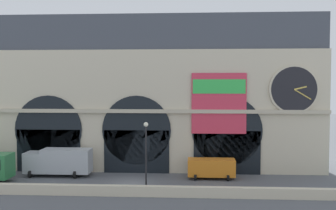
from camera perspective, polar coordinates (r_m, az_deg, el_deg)
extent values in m
plane|color=#54565B|center=(42.95, -5.47, -11.14)|extent=(200.00, 200.00, 0.00)
cube|color=beige|center=(38.34, -6.60, -12.13)|extent=(90.00, 0.70, 0.98)
cube|color=beige|center=(49.57, -4.08, -0.71)|extent=(44.49, 5.81, 14.53)
cube|color=#424751|center=(50.14, -4.08, 10.09)|extent=(44.49, 5.21, 4.27)
cube|color=black|center=(49.81, -16.77, -6.30)|extent=(7.73, 0.20, 5.07)
cylinder|color=black|center=(49.47, -16.81, -3.40)|extent=(8.14, 0.20, 8.14)
cube|color=black|center=(47.22, -4.54, -6.69)|extent=(7.73, 0.20, 5.07)
cylinder|color=black|center=(46.86, -4.55, -3.63)|extent=(8.14, 0.20, 8.14)
cube|color=black|center=(46.93, 8.47, -6.77)|extent=(7.73, 0.20, 5.07)
cylinder|color=black|center=(46.56, 8.49, -3.70)|extent=(8.14, 0.20, 8.14)
cylinder|color=beige|center=(47.39, 17.64, 2.14)|extent=(5.59, 0.25, 5.59)
cylinder|color=black|center=(47.28, 17.67, 2.14)|extent=(5.18, 0.06, 5.18)
cube|color=gold|center=(47.39, 18.51, 2.33)|extent=(1.42, 0.04, 0.48)
cube|color=gold|center=(47.45, 18.80, 1.45)|extent=(1.95, 0.04, 1.22)
cube|color=#D8334C|center=(46.10, 7.32, 0.22)|extent=(6.31, 0.12, 7.01)
cube|color=green|center=(45.97, 7.35, 2.66)|extent=(6.06, 0.04, 1.65)
cube|color=#C0B49A|center=(46.55, -4.58, -0.88)|extent=(44.49, 0.50, 0.44)
cylinder|color=black|center=(47.77, -22.93, -9.30)|extent=(0.28, 1.00, 1.00)
cube|color=#ADB2B7|center=(48.35, -18.61, -7.77)|extent=(2.00, 2.30, 2.30)
cube|color=#ADB2B7|center=(47.04, -14.34, -7.76)|extent=(5.50, 2.30, 2.70)
cylinder|color=black|center=(47.68, -19.18, -9.35)|extent=(0.28, 0.84, 0.84)
cylinder|color=black|center=(49.55, -18.24, -8.86)|extent=(0.28, 0.84, 0.84)
cylinder|color=black|center=(45.98, -13.22, -9.72)|extent=(0.28, 0.84, 0.84)
cylinder|color=black|center=(47.92, -12.50, -9.19)|extent=(0.28, 0.84, 0.84)
cube|color=orange|center=(44.73, 6.24, -8.90)|extent=(5.20, 2.00, 1.86)
cylinder|color=black|center=(44.01, 3.95, -10.33)|extent=(0.28, 0.68, 0.68)
cylinder|color=black|center=(45.76, 3.93, -9.81)|extent=(0.28, 0.68, 0.68)
cylinder|color=black|center=(44.18, 8.61, -10.30)|extent=(0.28, 0.68, 0.68)
cylinder|color=black|center=(45.92, 8.41, -9.79)|extent=(0.28, 0.68, 0.68)
cylinder|color=black|center=(38.18, -3.18, -7.93)|extent=(0.16, 0.16, 6.50)
sphere|color=#F2EDCC|center=(37.67, -3.19, -2.80)|extent=(0.44, 0.44, 0.44)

